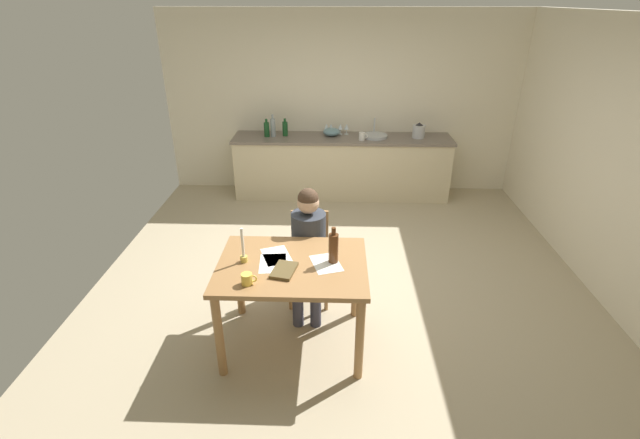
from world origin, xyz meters
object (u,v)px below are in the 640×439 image
candlestick (243,252)px  wine_glass_near_sink (347,127)px  book_magazine (284,270)px  mixing_bowl (332,132)px  coffee_mug (247,279)px  wine_glass_back_left (331,127)px  teacup_on_counter (362,136)px  chair_at_table (309,252)px  bottle_wine_red (285,128)px  person_seated (308,244)px  wine_glass_back_right (326,127)px  wine_bottle_on_table (333,248)px  wine_glass_by_kettle (340,127)px  dining_table (292,277)px  sink_unit (375,136)px  stovetop_kettle (419,131)px  bottle_oil (267,129)px  bottle_vinegar (273,127)px

candlestick → wine_glass_near_sink: size_ratio=1.95×
book_magazine → mixing_bowl: 3.51m
coffee_mug → wine_glass_back_left: (0.57, 3.75, 0.17)m
wine_glass_near_sink → teacup_on_counter: (0.21, -0.30, -0.05)m
teacup_on_counter → chair_at_table: bearing=-103.9°
coffee_mug → bottle_wine_red: 3.64m
person_seated → book_magazine: bearing=-102.6°
book_magazine → wine_glass_near_sink: size_ratio=1.62×
wine_glass_back_left → wine_glass_back_right: same height
wine_bottle_on_table → wine_glass_back_right: (-0.13, 3.41, 0.08)m
mixing_bowl → wine_glass_by_kettle: size_ratio=1.60×
dining_table → wine_glass_near_sink: size_ratio=7.77×
book_magazine → wine_glass_by_kettle: (0.46, 3.57, 0.20)m
dining_table → sink_unit: size_ratio=3.32×
candlestick → stovetop_kettle: bearing=59.8°
bottle_oil → wine_glass_by_kettle: bearing=8.9°
wine_bottle_on_table → sink_unit: bearing=80.1°
coffee_mug → wine_glass_by_kettle: (0.71, 3.75, 0.17)m
bottle_wine_red → wine_glass_back_left: bearing=9.4°
dining_table → candlestick: bearing=177.0°
coffee_mug → book_magazine: bearing=34.9°
candlestick → wine_glass_back_left: 3.50m
bottle_wine_red → book_magazine: bearing=-84.3°
book_magazine → teacup_on_counter: (0.76, 3.27, 0.15)m
wine_glass_near_sink → coffee_mug: bearing=-102.0°
person_seated → bottle_vinegar: 2.85m
sink_unit → bottle_vinegar: 1.47m
bottle_wine_red → teacup_on_counter: bottle_wine_red is taller
teacup_on_counter → dining_table: bearing=-102.7°
book_magazine → wine_glass_by_kettle: bearing=94.7°
wine_bottle_on_table → bottle_vinegar: (-0.89, 3.25, 0.11)m
person_seated → wine_glass_by_kettle: person_seated is taller
candlestick → wine_glass_by_kettle: candlestick is taller
candlestick → mixing_bowl: bearing=78.8°
candlestick → bottle_wine_red: (-0.01, 3.33, 0.12)m
sink_unit → wine_glass_back_left: size_ratio=2.34×
wine_bottle_on_table → coffee_mug: bearing=-152.1°
teacup_on_counter → wine_glass_back_right: bearing=149.4°
bottle_vinegar → stovetop_kettle: bottle_vinegar is taller
dining_table → bottle_wine_red: (-0.40, 3.35, 0.33)m
wine_bottle_on_table → wine_glass_near_sink: 3.42m
stovetop_kettle → teacup_on_counter: bearing=-169.6°
wine_glass_back_left → teacup_on_counter: (0.44, -0.30, -0.05)m
sink_unit → wine_glass_back_right: sink_unit is taller
wine_bottle_on_table → sink_unit: (0.57, 3.27, -0.01)m
person_seated → wine_glass_near_sink: size_ratio=7.76×
book_magazine → bottle_wine_red: bottle_wine_red is taller
wine_glass_back_right → teacup_on_counter: wine_glass_back_right is taller
chair_at_table → sink_unit: size_ratio=2.46×
bottle_wine_red → mixing_bowl: size_ratio=1.02×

